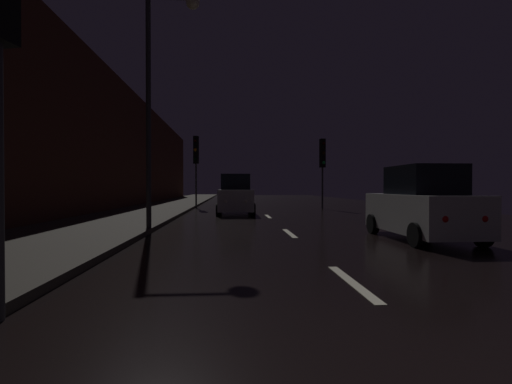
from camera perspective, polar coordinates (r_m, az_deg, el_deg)
name	(u,v)px	position (r m, az deg, el deg)	size (l,w,h in m)	color
ground	(256,207)	(27.15, 0.05, -2.35)	(25.48, 84.00, 0.02)	black
sidewalk_left	(165,207)	(27.49, -13.69, -2.16)	(4.40, 84.00, 0.15)	#38332B
building_facade_left	(111,143)	(24.80, -21.09, 6.93)	(0.80, 63.00, 8.30)	#472319
lane_centerline	(288,232)	(12.09, 4.93, -6.12)	(0.16, 15.08, 0.01)	beige
traffic_light_far_right	(323,158)	(25.37, 10.08, 5.06)	(0.38, 0.48, 4.66)	#38383A
traffic_light_far_left	(196,156)	(26.35, -9.10, 5.46)	(0.38, 0.49, 4.98)	#38383A
streetlamp_overhead	(163,76)	(12.81, -14.00, 16.70)	(1.70, 0.44, 7.56)	#2D2D30
car_approaching_headlights	(235,196)	(20.28, -3.15, -0.59)	(1.97, 4.26, 2.15)	silver
car_parked_right_near	(422,206)	(11.35, 23.85, -1.93)	(1.87, 4.05, 2.04)	silver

